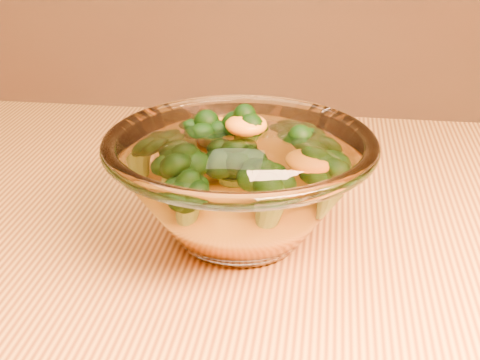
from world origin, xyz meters
TOP-DOWN VIEW (x-y plane):
  - glass_bowl at (-0.11, 0.12)m, footprint 0.19×0.19m
  - cheese_sauce at (-0.11, 0.12)m, footprint 0.11×0.11m
  - broccoli_heap at (-0.10, 0.13)m, footprint 0.14×0.12m

SIDE VIEW (x-z plane):
  - cheese_sauce at x=-0.11m, z-range 0.76..0.79m
  - glass_bowl at x=-0.11m, z-range 0.75..0.84m
  - broccoli_heap at x=-0.10m, z-range 0.77..0.84m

